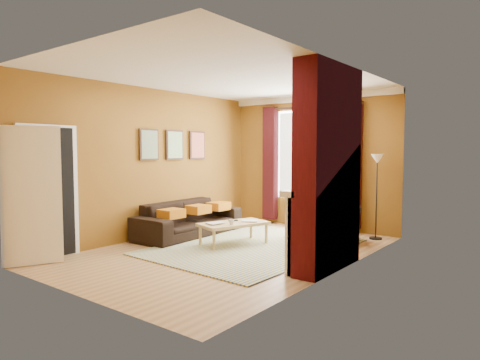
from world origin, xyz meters
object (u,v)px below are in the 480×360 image
(floor_lamp, at_px, (377,172))
(sofa, at_px, (189,219))
(armchair, at_px, (327,222))
(wicker_stool, at_px, (317,222))
(coffee_table, at_px, (234,225))

(floor_lamp, bearing_deg, sofa, -147.73)
(floor_lamp, bearing_deg, armchair, -131.01)
(sofa, height_order, floor_lamp, floor_lamp)
(wicker_stool, bearing_deg, coffee_table, -105.43)
(sofa, relative_size, armchair, 2.10)
(sofa, xyz_separation_m, armchair, (2.33, 1.14, 0.02))
(coffee_table, distance_m, wicker_stool, 2.10)
(sofa, height_order, coffee_table, sofa)
(armchair, relative_size, wicker_stool, 2.81)
(sofa, distance_m, floor_lamp, 3.63)
(sofa, relative_size, coffee_table, 1.74)
(armchair, height_order, wicker_stool, armchair)
(sofa, xyz_separation_m, floor_lamp, (2.97, 1.88, 0.91))
(armchair, distance_m, floor_lamp, 1.32)
(armchair, relative_size, floor_lamp, 0.69)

